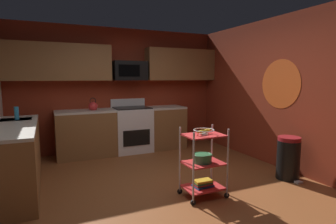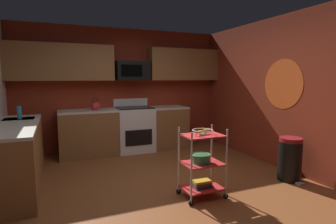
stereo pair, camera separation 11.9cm
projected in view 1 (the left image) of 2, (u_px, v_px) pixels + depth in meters
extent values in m
cube|color=brown|center=(164.00, 189.00, 3.87)|extent=(4.40, 4.80, 0.04)
cube|color=maroon|center=(119.00, 90.00, 5.90)|extent=(4.52, 0.06, 2.60)
cube|color=maroon|center=(284.00, 93.00, 4.61)|extent=(0.06, 4.80, 2.60)
cylinder|color=#E5591E|center=(280.00, 84.00, 4.64)|extent=(0.00, 0.84, 0.84)
cube|color=brown|center=(124.00, 131.00, 5.71)|extent=(2.68, 0.60, 0.88)
cube|color=beige|center=(124.00, 110.00, 5.65)|extent=(2.68, 0.60, 0.04)
cube|color=brown|center=(15.00, 159.00, 3.75)|extent=(0.60, 2.02, 0.88)
cube|color=beige|center=(12.00, 126.00, 3.69)|extent=(0.60, 2.02, 0.04)
cube|color=#B7BABC|center=(16.00, 124.00, 4.21)|extent=(0.44, 0.36, 0.16)
cube|color=white|center=(132.00, 130.00, 5.78)|extent=(0.76, 0.64, 0.92)
cube|color=black|center=(137.00, 138.00, 5.50)|extent=(0.56, 0.01, 0.32)
cube|color=white|center=(128.00, 103.00, 5.97)|extent=(0.76, 0.06, 0.18)
cube|color=black|center=(132.00, 108.00, 5.72)|extent=(0.72, 0.60, 0.02)
cube|color=brown|center=(58.00, 62.00, 5.16)|extent=(1.97, 0.33, 0.70)
cube|color=brown|center=(181.00, 65.00, 6.22)|extent=(1.63, 0.33, 0.70)
cube|color=black|center=(130.00, 71.00, 5.72)|extent=(0.70, 0.38, 0.40)
cube|color=black|center=(129.00, 71.00, 5.52)|extent=(0.44, 0.01, 0.24)
cylinder|color=silver|center=(194.00, 168.00, 3.28)|extent=(0.02, 0.02, 0.88)
cylinder|color=black|center=(193.00, 203.00, 3.34)|extent=(0.07, 0.02, 0.07)
cylinder|color=silver|center=(228.00, 163.00, 3.49)|extent=(0.02, 0.02, 0.88)
cylinder|color=black|center=(227.00, 195.00, 3.54)|extent=(0.07, 0.02, 0.07)
cylinder|color=silver|center=(180.00, 160.00, 3.62)|extent=(0.02, 0.02, 0.88)
cylinder|color=black|center=(180.00, 191.00, 3.67)|extent=(0.07, 0.02, 0.07)
cylinder|color=silver|center=(212.00, 155.00, 3.82)|extent=(0.02, 0.02, 0.88)
cylinder|color=black|center=(211.00, 185.00, 3.88)|extent=(0.07, 0.02, 0.07)
cube|color=red|center=(203.00, 187.00, 3.60)|extent=(0.51, 0.37, 0.02)
cube|color=red|center=(203.00, 163.00, 3.56)|extent=(0.51, 0.37, 0.02)
cube|color=red|center=(204.00, 135.00, 3.51)|extent=(0.51, 0.37, 0.02)
torus|color=silver|center=(204.00, 130.00, 3.50)|extent=(0.27, 0.27, 0.01)
cylinder|color=silver|center=(204.00, 134.00, 3.51)|extent=(0.12, 0.12, 0.02)
ellipsoid|color=yellow|center=(206.00, 131.00, 3.54)|extent=(0.17, 0.09, 0.04)
ellipsoid|color=yellow|center=(201.00, 132.00, 3.47)|extent=(0.17, 0.09, 0.04)
cylinder|color=#387F4C|center=(202.00, 158.00, 3.54)|extent=(0.24, 0.24, 0.11)
torus|color=#387F4C|center=(203.00, 154.00, 3.54)|extent=(0.25, 0.25, 0.01)
cube|color=#1E4C8C|center=(203.00, 186.00, 3.59)|extent=(0.27, 0.19, 0.02)
cube|color=#B22626|center=(203.00, 184.00, 3.59)|extent=(0.25, 0.14, 0.02)
cube|color=#26723F|center=(203.00, 183.00, 3.59)|extent=(0.24, 0.14, 0.02)
cube|color=gold|center=(203.00, 181.00, 3.59)|extent=(0.24, 0.14, 0.03)
sphere|color=red|center=(93.00, 106.00, 5.39)|extent=(0.18, 0.18, 0.18)
sphere|color=black|center=(93.00, 102.00, 5.38)|extent=(0.03, 0.03, 0.03)
cone|color=red|center=(97.00, 105.00, 5.42)|extent=(0.09, 0.04, 0.06)
torus|color=black|center=(93.00, 101.00, 5.37)|extent=(0.12, 0.01, 0.12)
cylinder|color=#2D8CBF|center=(17.00, 113.00, 4.15)|extent=(0.06, 0.06, 0.20)
cylinder|color=black|center=(288.00, 160.00, 4.19)|extent=(0.34, 0.34, 0.60)
cylinder|color=maroon|center=(289.00, 139.00, 4.15)|extent=(0.33, 0.33, 0.06)
cube|color=#B2B2B7|center=(299.00, 182.00, 4.04)|extent=(0.10, 0.08, 0.03)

